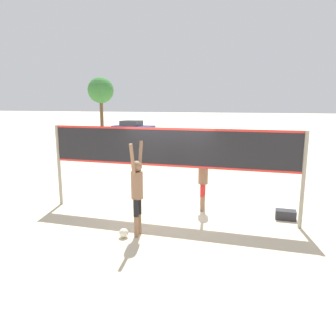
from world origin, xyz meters
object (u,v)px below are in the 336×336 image
object	(u,v)px
player_spiker	(137,187)
volleyball	(124,233)
gear_bag	(286,215)
tree_left_cluster	(101,91)
player_blocker	(203,176)
parked_car_mid	(133,128)
volleyball_net	(168,153)

from	to	relation	value
player_spiker	volleyball	xyz separation A→B (m)	(-0.27, -0.22, -1.09)
volleyball	gear_bag	size ratio (longest dim) A/B	0.42
tree_left_cluster	volleyball	bearing A→B (deg)	-61.44
player_blocker	parked_car_mid	bearing A→B (deg)	-152.58
volleyball_net	volleyball	world-z (taller)	volleyball_net
player_spiker	gear_bag	xyz separation A→B (m)	(3.49, 2.19, -1.08)
tree_left_cluster	volleyball_net	bearing A→B (deg)	-59.15
player_spiker	gear_bag	size ratio (longest dim) A/B	4.23
volleyball	gear_bag	xyz separation A→B (m)	(3.77, 2.42, 0.02)
player_spiker	player_blocker	distance (m)	2.57
gear_bag	tree_left_cluster	xyz separation A→B (m)	(-20.79, 28.86, 4.53)
gear_bag	tree_left_cluster	size ratio (longest dim) A/B	0.08
volleyball	volleyball_net	bearing A→B (deg)	73.39
volleyball	parked_car_mid	xyz separation A→B (m)	(-9.80, 24.16, 0.52)
gear_bag	parked_car_mid	world-z (taller)	parked_car_mid
volleyball_net	volleyball	size ratio (longest dim) A/B	31.71
player_blocker	volleyball	size ratio (longest dim) A/B	8.91
volleyball	player_blocker	bearing A→B (deg)	60.49
volleyball_net	player_blocker	xyz separation A→B (m)	(0.87, 0.67, -0.74)
tree_left_cluster	gear_bag	bearing A→B (deg)	-54.23
player_blocker	player_spiker	bearing A→B (deg)	-26.65
volleyball_net	parked_car_mid	distance (m)	24.62
player_blocker	gear_bag	world-z (taller)	player_blocker
volleyball_net	gear_bag	distance (m)	3.66
player_blocker	gear_bag	distance (m)	2.52
player_spiker	tree_left_cluster	distance (m)	35.72
tree_left_cluster	player_spiker	bearing A→B (deg)	-60.88
player_blocker	parked_car_mid	world-z (taller)	player_blocker
volleyball_net	player_spiker	xyz separation A→B (m)	(-0.28, -1.63, -0.59)
player_blocker	gear_bag	bearing A→B (deg)	87.47
player_spiker	player_blocker	xyz separation A→B (m)	(1.15, 2.30, -0.15)
volleyball_net	volleyball	xyz separation A→B (m)	(-0.55, -1.85, -1.68)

